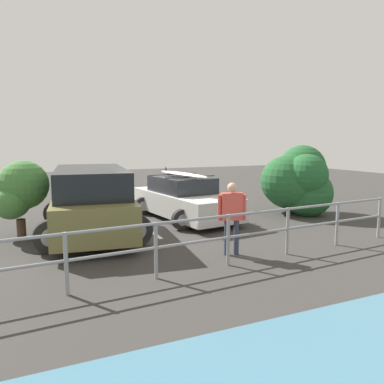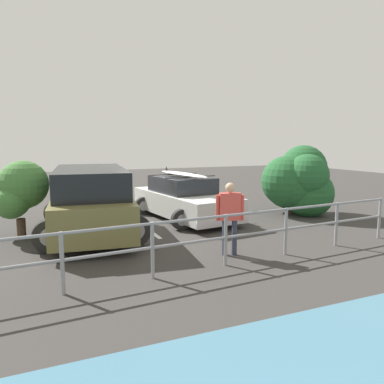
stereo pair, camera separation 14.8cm
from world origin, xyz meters
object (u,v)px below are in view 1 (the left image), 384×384
Objects in this scene: suv_car at (91,200)px; bush_near_right at (18,191)px; person_bystander at (232,212)px; sedan_car at (184,199)px; bush_near_left at (297,182)px.

bush_near_right is at bearing -8.96° from suv_car.
suv_car reaches higher than person_bystander.
sedan_car is 2.25× the size of bush_near_right.
person_bystander is at bearing 141.39° from bush_near_right.
sedan_car is at bearing -162.51° from suv_car.
sedan_car is at bearing -98.15° from person_bystander.
sedan_car is 3.27m from suv_car.
bush_near_left is (-4.43, -3.19, 0.15)m from person_bystander.
suv_car is 2.03× the size of bush_near_left.
suv_car is 4.03m from person_bystander.
sedan_car is at bearing -171.84° from bush_near_right.
sedan_car is 2.83× the size of person_bystander.
bush_near_left reaches higher than person_bystander.
sedan_car is at bearing -13.71° from bush_near_left.
bush_near_left is 8.72m from bush_near_right.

